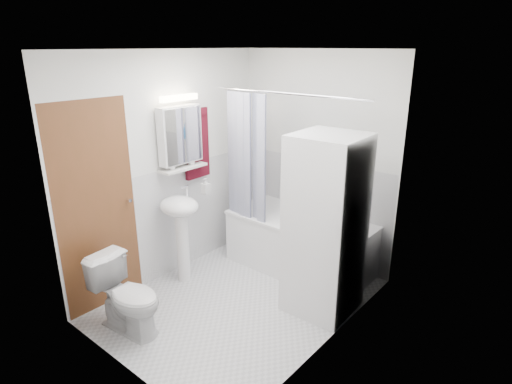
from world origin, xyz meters
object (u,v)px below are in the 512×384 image
Objects in this scene: bathtub at (300,241)px; washer_dryer at (325,226)px; sink at (180,219)px; toilet at (128,296)px.

bathtub is 0.93m from washer_dryer.
washer_dryer is at bearing -39.51° from bathtub.
sink reaches higher than toilet.
sink is 1.52× the size of toilet.
sink is at bearing -129.46° from bathtub.
bathtub is at bearing -21.79° from toilet.
bathtub is 1.54× the size of sink.
toilet is (-0.53, -1.90, -0.00)m from bathtub.
washer_dryer is (1.43, 0.52, 0.15)m from sink.
washer_dryer is at bearing -44.88° from toilet.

